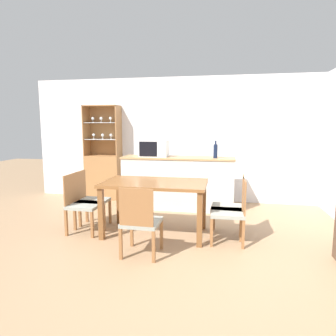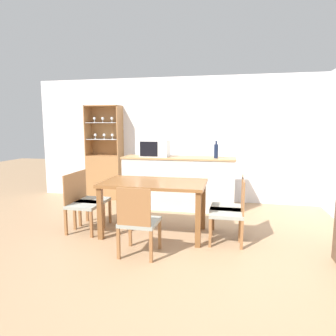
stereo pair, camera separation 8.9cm
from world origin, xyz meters
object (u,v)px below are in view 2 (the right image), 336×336
object	(u,v)px
wine_bottle	(216,151)
dining_chair_head_near	(138,221)
dining_chair_side_left_far	(89,199)
dining_chair_side_left_near	(82,203)
dining_table	(154,189)
dining_chair_side_right_far	(230,207)
display_cabinet	(105,170)
dining_chair_side_right_near	(230,212)
microwave	(155,148)

from	to	relation	value
wine_bottle	dining_chair_head_near	bearing A→B (deg)	-111.17
dining_chair_side_left_far	dining_chair_side_left_near	size ratio (longest dim) A/B	1.00
dining_table	dining_chair_side_right_far	distance (m)	1.11
display_cabinet	dining_chair_side_left_far	size ratio (longest dim) A/B	2.28
dining_chair_side_left_near	dining_chair_side_right_near	world-z (taller)	same
dining_chair_side_right_near	wine_bottle	xyz separation A→B (m)	(-0.27, 1.46, 0.69)
display_cabinet	microwave	size ratio (longest dim) A/B	3.80
display_cabinet	dining_table	world-z (taller)	display_cabinet
dining_chair_side_left_near	dining_chair_head_near	bearing A→B (deg)	60.67
display_cabinet	dining_table	bearing A→B (deg)	-50.37
display_cabinet	dining_chair_head_near	world-z (taller)	display_cabinet
display_cabinet	dining_chair_side_right_far	bearing A→B (deg)	-33.93
dining_table	dining_chair_side_right_near	size ratio (longest dim) A/B	1.69
dining_chair_head_near	display_cabinet	bearing A→B (deg)	121.84
wine_bottle	dining_chair_side_left_near	bearing A→B (deg)	-142.27
dining_table	dining_chair_side_right_near	bearing A→B (deg)	-6.61
dining_chair_side_left_far	microwave	bearing A→B (deg)	150.49
display_cabinet	dining_chair_side_right_near	bearing A→B (deg)	-37.46
display_cabinet	dining_chair_side_left_far	xyz separation A→B (m)	(0.51, -1.78, -0.18)
dining_chair_side_right_far	dining_chair_head_near	xyz separation A→B (m)	(-1.07, -0.88, 0.00)
dining_chair_side_left_far	dining_chair_side_left_near	world-z (taller)	same
dining_chair_side_right_far	dining_chair_head_near	size ratio (longest dim) A/B	1.00
dining_chair_side_right_far	wine_bottle	world-z (taller)	wine_bottle
display_cabinet	dining_table	size ratio (longest dim) A/B	1.35
dining_chair_side_left_far	wine_bottle	world-z (taller)	wine_bottle
dining_chair_head_near	dining_table	bearing A→B (deg)	91.11
dining_chair_head_near	dining_chair_side_left_near	size ratio (longest dim) A/B	1.00
dining_chair_head_near	dining_chair_side_right_near	bearing A→B (deg)	31.69
microwave	dining_chair_side_left_near	bearing A→B (deg)	-115.51
display_cabinet	wine_bottle	bearing A→B (deg)	-13.62
dining_table	microwave	world-z (taller)	microwave
dining_chair_head_near	microwave	size ratio (longest dim) A/B	1.66
dining_table	wine_bottle	bearing A→B (deg)	58.75
dining_table	dining_chair_side_left_near	world-z (taller)	dining_chair_side_left_near
display_cabinet	dining_chair_head_near	bearing A→B (deg)	-59.35
dining_chair_side_left_far	display_cabinet	bearing A→B (deg)	-163.94
microwave	display_cabinet	bearing A→B (deg)	158.11
dining_chair_head_near	dining_chair_side_left_near	distance (m)	1.25
display_cabinet	dining_chair_side_right_near	distance (m)	3.35
dining_table	dining_chair_side_right_far	size ratio (longest dim) A/B	1.69
dining_chair_side_left_far	wine_bottle	size ratio (longest dim) A/B	2.76
dining_chair_side_left_near	microwave	xyz separation A→B (m)	(0.73, 1.54, 0.71)
dining_chair_side_right_far	dining_chair_side_right_near	bearing A→B (deg)	-177.37
dining_chair_side_right_far	dining_table	bearing A→B (deg)	99.18
dining_table	microwave	bearing A→B (deg)	103.58
dining_chair_head_near	dining_chair_side_right_near	distance (m)	1.25
dining_chair_side_left_far	dining_chair_side_left_near	bearing A→B (deg)	0.18
dining_chair_side_left_far	dining_chair_side_right_near	bearing A→B (deg)	83.53
dining_table	dining_chair_side_left_far	world-z (taller)	dining_chair_side_left_far
dining_chair_side_left_far	dining_chair_head_near	world-z (taller)	same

